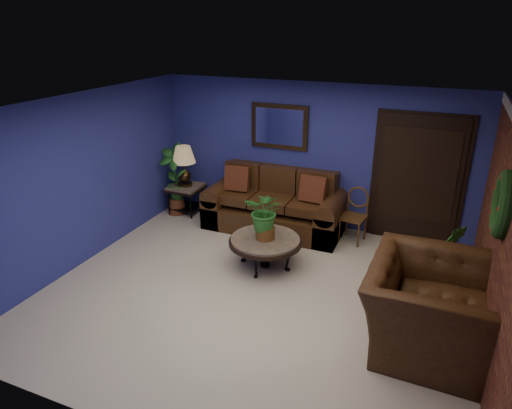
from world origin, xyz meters
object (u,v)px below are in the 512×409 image
at_px(side_chair, 355,211).
at_px(armchair, 428,307).
at_px(sofa, 276,209).
at_px(end_table, 186,192).
at_px(coffee_table, 265,242).
at_px(table_lamp, 184,161).

height_order(side_chair, armchair, armchair).
height_order(sofa, end_table, sofa).
bearing_deg(side_chair, sofa, -169.79).
distance_m(sofa, end_table, 1.80).
bearing_deg(coffee_table, end_table, 148.16).
bearing_deg(coffee_table, sofa, 104.18).
relative_size(table_lamp, side_chair, 0.80).
relative_size(table_lamp, armchair, 0.48).
height_order(sofa, armchair, sofa).
distance_m(end_table, armchair, 5.00).
distance_m(sofa, coffee_table, 1.41).
xyz_separation_m(end_table, side_chair, (3.17, 0.07, 0.10)).
relative_size(sofa, coffee_table, 2.20).
height_order(end_table, armchair, armchair).
xyz_separation_m(table_lamp, side_chair, (3.17, 0.07, -0.50)).
bearing_deg(side_chair, end_table, -169.71).
distance_m(table_lamp, armchair, 5.02).
xyz_separation_m(sofa, side_chair, (1.38, 0.03, 0.16)).
xyz_separation_m(coffee_table, end_table, (-2.14, 1.33, 0.01)).
bearing_deg(table_lamp, side_chair, 1.19).
relative_size(coffee_table, armchair, 0.71).
bearing_deg(table_lamp, sofa, 1.25).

